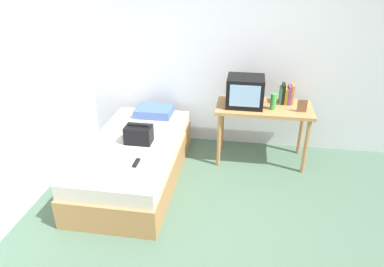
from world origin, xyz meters
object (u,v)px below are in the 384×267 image
(magazine, at_px, (117,153))
(remote_dark, at_px, (136,163))
(handbag, at_px, (139,134))
(remote_silver, at_px, (125,135))
(picture_frame, at_px, (302,106))
(water_bottle, at_px, (273,101))
(pillow, at_px, (154,111))
(bed, at_px, (135,160))
(tv, at_px, (245,91))
(book_row, at_px, (287,94))
(desk, at_px, (263,113))

(magazine, xyz_separation_m, remote_dark, (0.27, -0.17, 0.01))
(magazine, bearing_deg, handbag, 60.08)
(handbag, relative_size, remote_silver, 2.08)
(picture_frame, bearing_deg, water_bottle, 175.04)
(pillow, relative_size, remote_silver, 3.27)
(pillow, xyz_separation_m, handbag, (0.03, -0.78, 0.05))
(bed, relative_size, handbag, 6.67)
(bed, xyz_separation_m, picture_frame, (1.89, 0.57, 0.58))
(handbag, height_order, remote_dark, handbag)
(tv, bearing_deg, remote_silver, -158.41)
(picture_frame, bearing_deg, magazine, -156.54)
(book_row, height_order, handbag, book_row)
(tv, xyz_separation_m, magazine, (-1.32, -0.96, -0.44))
(bed, relative_size, remote_silver, 13.89)
(tv, height_order, remote_silver, tv)
(remote_dark, xyz_separation_m, remote_silver, (-0.32, 0.59, 0.00))
(book_row, relative_size, pillow, 0.52)
(desk, xyz_separation_m, remote_silver, (-1.61, -0.56, -0.15))
(desk, bearing_deg, water_bottle, -42.80)
(picture_frame, height_order, pillow, picture_frame)
(picture_frame, relative_size, handbag, 0.50)
(desk, xyz_separation_m, book_row, (0.26, 0.14, 0.21))
(desk, distance_m, handbag, 1.56)
(water_bottle, height_order, pillow, water_bottle)
(bed, relative_size, tv, 4.55)
(book_row, bearing_deg, remote_dark, -140.34)
(picture_frame, xyz_separation_m, magazine, (-1.99, -0.86, -0.33))
(book_row, bearing_deg, pillow, -178.33)
(desk, bearing_deg, book_row, 27.60)
(handbag, xyz_separation_m, remote_silver, (-0.21, 0.13, -0.09))
(remote_silver, bearing_deg, handbag, -31.94)
(picture_frame, distance_m, pillow, 1.88)
(book_row, height_order, remote_dark, book_row)
(desk, relative_size, tv, 2.64)
(magazine, bearing_deg, water_bottle, 28.30)
(water_bottle, xyz_separation_m, pillow, (-1.52, 0.18, -0.30))
(picture_frame, height_order, remote_silver, picture_frame)
(remote_silver, bearing_deg, tv, 21.59)
(desk, relative_size, remote_silver, 8.06)
(remote_dark, bearing_deg, bed, 110.91)
(bed, relative_size, desk, 1.72)
(bed, bearing_deg, desk, 25.04)
(water_bottle, distance_m, remote_silver, 1.80)
(handbag, xyz_separation_m, remote_dark, (0.11, -0.46, -0.09))
(desk, xyz_separation_m, handbag, (-1.39, -0.69, -0.06))
(water_bottle, bearing_deg, remote_silver, -164.53)
(tv, distance_m, remote_dark, 1.60)
(water_bottle, relative_size, handbag, 0.65)
(bed, distance_m, pillow, 0.83)
(picture_frame, height_order, handbag, picture_frame)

